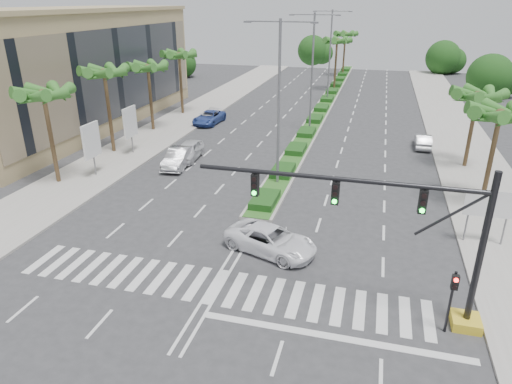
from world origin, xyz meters
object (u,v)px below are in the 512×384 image
at_px(car_right, 423,141).
at_px(car_crossing, 271,240).
at_px(car_parked_c, 209,118).
at_px(car_parked_d, 209,117).
at_px(car_parked_a, 188,151).
at_px(car_parked_b, 178,158).

bearing_deg(car_right, car_crossing, 67.65).
bearing_deg(car_parked_c, car_parked_d, 113.34).
xyz_separation_m(car_parked_a, car_right, (20.35, 9.10, -0.14)).
height_order(car_parked_a, car_parked_c, car_parked_a).
bearing_deg(car_parked_a, car_parked_b, -96.61).
height_order(car_parked_a, car_parked_b, car_parked_a).
distance_m(car_crossing, car_right, 24.86).
bearing_deg(car_crossing, car_parked_b, 62.20).
bearing_deg(car_parked_b, car_crossing, -53.67).
xyz_separation_m(car_parked_a, car_parked_c, (-2.68, 12.42, -0.08)).
distance_m(car_parked_a, car_crossing, 17.54).
xyz_separation_m(car_parked_a, car_crossing, (10.78, -13.84, -0.06)).
bearing_deg(car_right, car_parked_d, -9.04).
bearing_deg(car_parked_b, car_parked_c, 93.97).
height_order(car_parked_b, car_parked_c, car_parked_b).
bearing_deg(car_crossing, car_parked_c, 46.79).
height_order(car_parked_a, car_right, car_parked_a).
height_order(car_parked_a, car_crossing, car_parked_a).
bearing_deg(car_right, car_parked_c, -7.91).
relative_size(car_parked_a, car_parked_b, 0.98).
height_order(car_parked_b, car_crossing, car_parked_b).
distance_m(car_parked_c, car_parked_d, 0.53).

